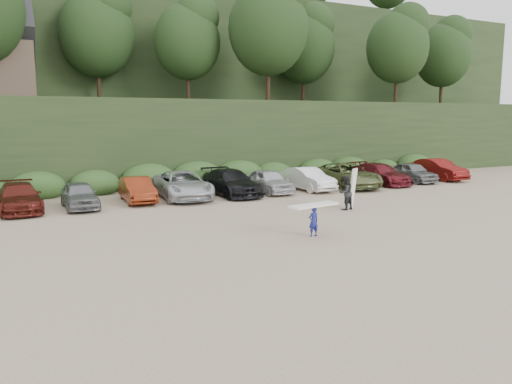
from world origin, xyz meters
TOP-DOWN VIEW (x-y plane):
  - ground at (0.00, 0.00)m, footprint 120.00×120.00m
  - hillside_backdrop at (-0.26, 35.93)m, footprint 90.00×41.50m
  - parked_cars at (1.06, 10.08)m, footprint 39.70×6.47m
  - child_surfer at (0.70, -1.05)m, footprint 2.27×0.97m
  - adult_surfer at (5.43, 3.14)m, footprint 1.38×0.86m

SIDE VIEW (x-z plane):
  - ground at x=0.00m, z-range 0.00..0.00m
  - parked_cars at x=1.06m, z-range -0.06..1.58m
  - child_surfer at x=0.70m, z-range 0.24..1.56m
  - adult_surfer at x=5.43m, z-range -0.15..1.98m
  - hillside_backdrop at x=-0.26m, z-range -2.78..25.22m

